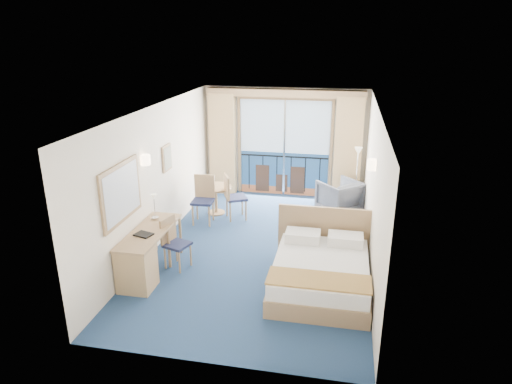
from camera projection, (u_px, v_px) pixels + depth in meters
name	position (u px, v px, depth m)	size (l,w,h in m)	color
floor	(260.00, 250.00, 8.77)	(6.50, 6.50, 0.00)	navy
room_walls	(261.00, 161.00, 8.18)	(4.04, 6.54, 2.72)	white
balcony_door	(284.00, 151.00, 11.37)	(2.36, 0.03, 2.52)	navy
curtain_left	(223.00, 144.00, 11.47)	(0.65, 0.22, 2.55)	tan
curtain_right	(348.00, 150.00, 10.90)	(0.65, 0.22, 2.55)	tan
pelmet	(285.00, 93.00, 10.77)	(3.80, 0.25, 0.18)	#A17F57
mirror	(121.00, 193.00, 7.23)	(0.05, 1.25, 0.95)	#A17F57
wall_print	(167.00, 158.00, 9.01)	(0.04, 0.42, 0.52)	#A17F57
sconce_left	(145.00, 160.00, 7.95)	(0.18, 0.18, 0.18)	#FFDCB2
sconce_right	(372.00, 165.00, 7.66)	(0.18, 0.18, 0.18)	#FFDCB2
bed	(321.00, 271.00, 7.39)	(1.68, 1.99, 1.05)	#A17F57
nightstand	(354.00, 236.00, 8.68)	(0.44, 0.42, 0.58)	tan
phone	(358.00, 220.00, 8.54)	(0.20, 0.15, 0.09)	silver
armchair	(339.00, 196.00, 10.47)	(0.81, 0.84, 0.76)	#424551
floor_lamp	(358.00, 162.00, 10.55)	(0.20, 0.20, 1.45)	silver
desk	(139.00, 261.00, 7.43)	(0.57, 1.66, 0.78)	#A17F57
desk_chair	(173.00, 240.00, 8.00)	(0.51, 0.50, 0.92)	#1F2548
folder	(144.00, 234.00, 7.55)	(0.28, 0.21, 0.03)	black
desk_lamp	(154.00, 201.00, 8.08)	(0.12, 0.12, 0.46)	silver
round_table	(216.00, 193.00, 10.37)	(0.72, 0.72, 0.65)	#A17F57
table_chair_a	(232.00, 194.00, 10.03)	(0.60, 0.59, 1.02)	#1F2548
table_chair_b	(204.00, 196.00, 9.88)	(0.47, 0.48, 1.04)	#1F2548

